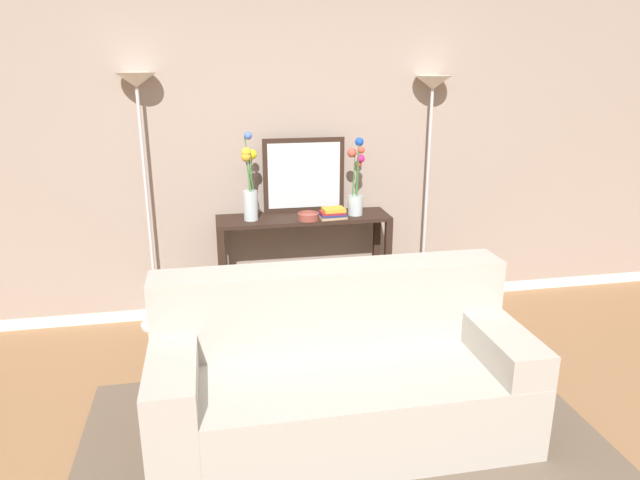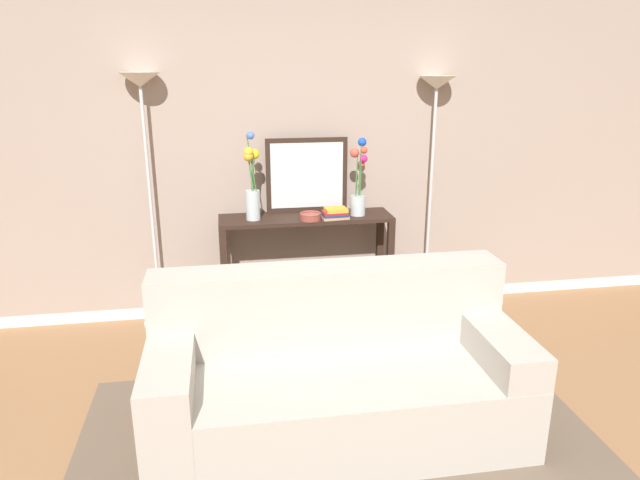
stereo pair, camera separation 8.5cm
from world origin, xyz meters
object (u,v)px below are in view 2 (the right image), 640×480
(couch, at_px, (336,379))
(book_row_under_console, at_px, (267,316))
(vase_short_flowers, at_px, (359,186))
(fruit_bowl, at_px, (310,216))
(floor_lamp_left, at_px, (144,132))
(console_table, at_px, (306,250))
(floor_lamp_right, at_px, (434,130))
(wall_mirror, at_px, (307,175))
(vase_tall_flowers, at_px, (252,185))
(book_stack, at_px, (335,214))

(couch, distance_m, book_row_under_console, 1.47)
(vase_short_flowers, xyz_separation_m, fruit_bowl, (-0.38, -0.08, -0.19))
(floor_lamp_left, distance_m, book_row_under_console, 1.64)
(console_table, relative_size, floor_lamp_left, 0.68)
(couch, xyz_separation_m, floor_lamp_left, (-1.08, 1.54, 1.16))
(couch, bearing_deg, floor_lamp_right, 55.67)
(floor_lamp_left, relative_size, wall_mirror, 3.04)
(fruit_bowl, bearing_deg, book_row_under_console, 162.37)
(vase_short_flowers, bearing_deg, vase_tall_flowers, -179.54)
(book_stack, xyz_separation_m, book_row_under_console, (-0.52, 0.09, -0.83))
(couch, height_order, book_row_under_console, couch)
(fruit_bowl, distance_m, book_stack, 0.19)
(wall_mirror, bearing_deg, vase_short_flowers, -24.64)
(wall_mirror, relative_size, vase_tall_flowers, 0.96)
(couch, bearing_deg, console_table, 88.23)
(floor_lamp_right, height_order, book_row_under_console, floor_lamp_right)
(couch, bearing_deg, floor_lamp_left, 124.96)
(couch, distance_m, floor_lamp_left, 2.21)
(console_table, bearing_deg, floor_lamp_right, 6.88)
(floor_lamp_left, bearing_deg, console_table, -6.20)
(vase_short_flowers, bearing_deg, book_stack, -161.67)
(wall_mirror, bearing_deg, fruit_bowl, -92.89)
(couch, relative_size, vase_tall_flowers, 3.05)
(couch, relative_size, book_row_under_console, 4.63)
(couch, relative_size, console_table, 1.52)
(floor_lamp_right, relative_size, vase_tall_flowers, 2.89)
(vase_tall_flowers, xyz_separation_m, book_stack, (0.59, -0.06, -0.22))
(wall_mirror, distance_m, vase_short_flowers, 0.40)
(floor_lamp_right, relative_size, fruit_bowl, 11.98)
(floor_lamp_left, bearing_deg, floor_lamp_right, 0.00)
(book_row_under_console, bearing_deg, wall_mirror, 22.60)
(floor_lamp_left, height_order, book_stack, floor_lamp_left)
(vase_short_flowers, xyz_separation_m, book_row_under_console, (-0.71, 0.02, -1.01))
(floor_lamp_left, xyz_separation_m, fruit_bowl, (1.14, -0.23, -0.60))
(book_stack, height_order, book_row_under_console, book_stack)
(couch, relative_size, fruit_bowl, 12.68)
(console_table, bearing_deg, floor_lamp_left, 173.80)
(vase_short_flowers, bearing_deg, wall_mirror, 155.36)
(couch, height_order, floor_lamp_left, floor_lamp_left)
(vase_tall_flowers, xyz_separation_m, book_row_under_console, (0.08, 0.03, -1.05))
(wall_mirror, xyz_separation_m, fruit_bowl, (-0.01, -0.25, -0.25))
(floor_lamp_left, height_order, wall_mirror, floor_lamp_left)
(console_table, distance_m, floor_lamp_right, 1.34)
(floor_lamp_left, distance_m, vase_tall_flowers, 0.83)
(vase_short_flowers, bearing_deg, couch, -107.41)
(floor_lamp_right, height_order, fruit_bowl, floor_lamp_right)
(console_table, bearing_deg, vase_short_flowers, -3.36)
(couch, relative_size, floor_lamp_left, 1.04)
(couch, distance_m, console_table, 1.45)
(wall_mirror, bearing_deg, vase_tall_flowers, -157.72)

